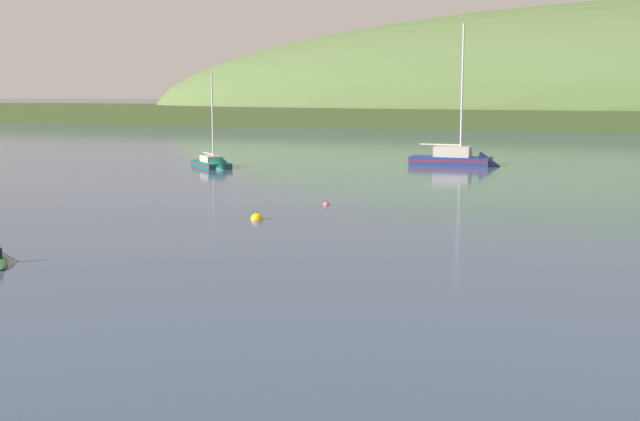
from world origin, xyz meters
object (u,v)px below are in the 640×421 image
mooring_buoy_foreground (326,205)px  mooring_buoy_off_fishing_boat (257,220)px  sailboat_midwater_white (460,162)px  sailboat_far_left (214,167)px

mooring_buoy_foreground → mooring_buoy_off_fishing_boat: mooring_buoy_off_fishing_boat is taller
sailboat_midwater_white → mooring_buoy_off_fishing_boat: (-4.11, -39.50, -0.32)m
sailboat_midwater_white → mooring_buoy_foreground: (-2.46, -32.28, -0.32)m
sailboat_midwater_white → sailboat_far_left: sailboat_midwater_white is taller
sailboat_far_left → mooring_buoy_off_fishing_boat: 33.12m
mooring_buoy_foreground → mooring_buoy_off_fishing_boat: 7.41m
sailboat_far_left → mooring_buoy_foreground: (20.05, -20.32, -0.12)m
sailboat_far_left → mooring_buoy_off_fishing_boat: bearing=-13.8°
mooring_buoy_foreground → mooring_buoy_off_fishing_boat: size_ratio=0.62×
sailboat_midwater_white → mooring_buoy_foreground: sailboat_midwater_white is taller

